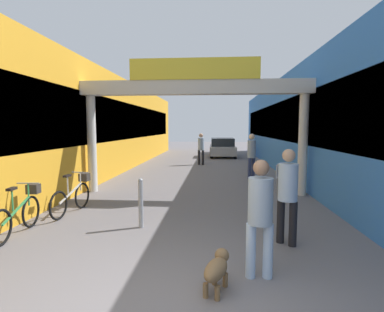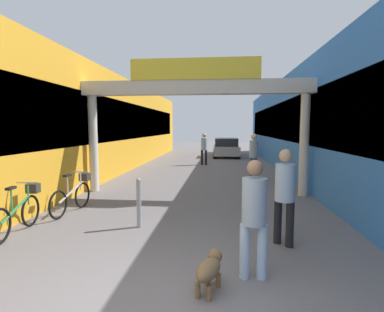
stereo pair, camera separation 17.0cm
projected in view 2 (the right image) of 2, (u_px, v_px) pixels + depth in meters
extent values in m
cube|color=gold|center=(98.00, 126.00, 14.39)|extent=(3.00, 26.00, 4.36)
cube|color=black|center=(128.00, 121.00, 14.23)|extent=(0.04, 23.40, 1.75)
cube|color=blue|center=(317.00, 126.00, 13.40)|extent=(3.00, 26.00, 4.36)
cube|color=black|center=(284.00, 121.00, 13.52)|extent=(0.04, 23.40, 1.75)
cylinder|color=beige|center=(93.00, 144.00, 9.79)|extent=(0.28, 0.28, 3.13)
cylinder|color=beige|center=(304.00, 145.00, 9.14)|extent=(0.28, 0.28, 3.13)
cube|color=beige|center=(195.00, 88.00, 9.29)|extent=(7.40, 0.44, 0.43)
cube|color=yellow|center=(195.00, 69.00, 9.04)|extent=(3.96, 0.10, 0.64)
cylinder|color=#A5BFE0|center=(245.00, 251.00, 4.18)|extent=(0.15, 0.15, 0.78)
cylinder|color=#A5BFE0|center=(262.00, 251.00, 4.17)|extent=(0.15, 0.15, 0.78)
cylinder|color=#8C9EB2|center=(254.00, 201.00, 4.11)|extent=(0.35, 0.35, 0.64)
sphere|color=#8C664C|center=(255.00, 168.00, 4.06)|extent=(0.23, 0.23, 0.22)
cylinder|color=black|center=(278.00, 222.00, 5.45)|extent=(0.20, 0.20, 0.81)
cylinder|color=black|center=(290.00, 225.00, 5.27)|extent=(0.20, 0.20, 0.81)
cylinder|color=#A5BFE0|center=(285.00, 182.00, 5.29)|extent=(0.48, 0.48, 0.67)
sphere|color=tan|center=(286.00, 156.00, 5.24)|extent=(0.32, 0.32, 0.23)
cylinder|color=navy|center=(251.00, 169.00, 12.18)|extent=(0.20, 0.20, 0.86)
cylinder|color=navy|center=(255.00, 168.00, 12.33)|extent=(0.20, 0.20, 0.86)
cylinder|color=#8C9EB2|center=(254.00, 149.00, 12.18)|extent=(0.48, 0.48, 0.71)
sphere|color=beige|center=(254.00, 137.00, 12.13)|extent=(0.34, 0.34, 0.24)
cylinder|color=black|center=(206.00, 158.00, 16.74)|extent=(0.18, 0.18, 0.82)
cylinder|color=black|center=(202.00, 157.00, 16.85)|extent=(0.18, 0.18, 0.82)
cylinder|color=#8C9EB2|center=(204.00, 144.00, 16.72)|extent=(0.44, 0.44, 0.68)
sphere|color=tan|center=(204.00, 135.00, 16.67)|extent=(0.30, 0.30, 0.23)
ellipsoid|color=brown|center=(208.00, 270.00, 3.83)|extent=(0.42, 0.63, 0.23)
sphere|color=brown|center=(215.00, 256.00, 4.06)|extent=(0.25, 0.25, 0.20)
sphere|color=white|center=(213.00, 265.00, 3.99)|extent=(0.18, 0.18, 0.14)
cylinder|color=brown|center=(208.00, 278.00, 4.03)|extent=(0.09, 0.09, 0.18)
cylinder|color=brown|center=(218.00, 280.00, 3.97)|extent=(0.09, 0.09, 0.18)
cylinder|color=brown|center=(198.00, 291.00, 3.72)|extent=(0.09, 0.09, 0.18)
cylinder|color=brown|center=(209.00, 293.00, 3.66)|extent=(0.09, 0.09, 0.18)
torus|color=black|center=(31.00, 211.00, 6.40)|extent=(0.11, 0.67, 0.67)
cube|color=#338C4C|center=(16.00, 209.00, 5.87)|extent=(0.11, 0.94, 0.34)
cylinder|color=#338C4C|center=(11.00, 199.00, 5.73)|extent=(0.03, 0.03, 0.42)
cube|color=black|center=(11.00, 188.00, 5.71)|extent=(0.12, 0.23, 0.05)
cylinder|color=#338C4C|center=(28.00, 194.00, 6.30)|extent=(0.03, 0.03, 0.46)
cylinder|color=gray|center=(28.00, 183.00, 6.28)|extent=(0.46, 0.07, 0.03)
cube|color=#332D28|center=(33.00, 188.00, 6.49)|extent=(0.26, 0.22, 0.20)
torus|color=black|center=(82.00, 195.00, 7.88)|extent=(0.11, 0.67, 0.67)
torus|color=black|center=(58.00, 205.00, 6.88)|extent=(0.11, 0.67, 0.67)
cube|color=beige|center=(71.00, 192.00, 7.36)|extent=(0.13, 0.94, 0.34)
cylinder|color=beige|center=(68.00, 184.00, 7.22)|extent=(0.03, 0.03, 0.42)
cube|color=black|center=(67.00, 175.00, 7.20)|extent=(0.12, 0.23, 0.05)
cylinder|color=beige|center=(81.00, 181.00, 7.78)|extent=(0.03, 0.03, 0.46)
cylinder|color=gray|center=(80.00, 172.00, 7.76)|extent=(0.46, 0.07, 0.03)
cube|color=#332D28|center=(85.00, 177.00, 7.97)|extent=(0.26, 0.22, 0.20)
cylinder|color=gray|center=(139.00, 205.00, 6.31)|extent=(0.10, 0.10, 0.97)
sphere|color=gray|center=(138.00, 180.00, 6.26)|extent=(0.10, 0.10, 0.10)
cylinder|color=gray|center=(290.00, 185.00, 9.87)|extent=(0.04, 0.04, 0.45)
cylinder|color=gray|center=(289.00, 186.00, 9.56)|extent=(0.04, 0.04, 0.45)
cylinder|color=gray|center=(279.00, 184.00, 10.00)|extent=(0.04, 0.04, 0.45)
cylinder|color=gray|center=(278.00, 186.00, 9.69)|extent=(0.04, 0.04, 0.45)
cube|color=silver|center=(284.00, 178.00, 9.76)|extent=(0.50, 0.50, 0.04)
cube|color=silver|center=(279.00, 171.00, 9.81)|extent=(0.15, 0.39, 0.40)
cube|color=#99999E|center=(226.00, 150.00, 21.54)|extent=(1.83, 4.03, 0.60)
cube|color=#1E2328|center=(226.00, 142.00, 21.34)|extent=(1.62, 2.23, 0.55)
cylinder|color=black|center=(215.00, 151.00, 23.06)|extent=(0.21, 0.60, 0.60)
cylinder|color=black|center=(236.00, 151.00, 22.94)|extent=(0.21, 0.60, 0.60)
cylinder|color=black|center=(215.00, 154.00, 20.18)|extent=(0.21, 0.60, 0.60)
cylinder|color=black|center=(239.00, 154.00, 20.06)|extent=(0.21, 0.60, 0.60)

